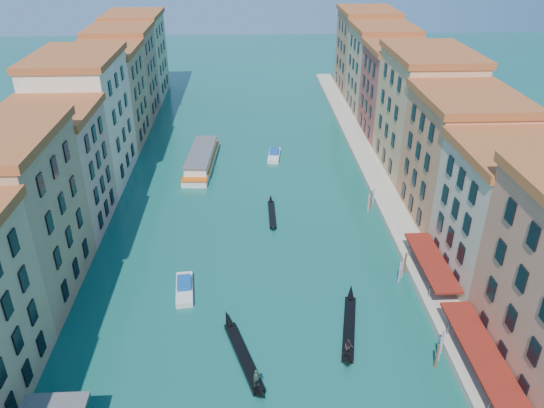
{
  "coord_description": "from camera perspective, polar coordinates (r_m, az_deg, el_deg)",
  "views": [
    {
      "loc": [
        0.61,
        -12.64,
        38.88
      ],
      "look_at": [
        3.58,
        49.81,
        5.44
      ],
      "focal_mm": 35.0,
      "sensor_mm": 36.0,
      "label": 1
    }
  ],
  "objects": [
    {
      "name": "left_bank_palazzos",
      "position": [
        86.82,
        -20.54,
        6.68
      ],
      "size": [
        12.8,
        128.4,
        21.0
      ],
      "color": "beige",
      "rests_on": "ground"
    },
    {
      "name": "right_bank_palazzos",
      "position": [
        87.98,
        17.12,
        7.53
      ],
      "size": [
        12.8,
        128.4,
        21.0
      ],
      "color": "#97462E",
      "rests_on": "ground"
    },
    {
      "name": "quay",
      "position": [
        89.21,
        11.44,
        2.06
      ],
      "size": [
        4.0,
        140.0,
        1.0
      ],
      "primitive_type": "cube",
      "color": "#A59C85",
      "rests_on": "ground"
    },
    {
      "name": "restaurant_awnings",
      "position": [
        54.99,
        21.98,
        -15.16
      ],
      "size": [
        3.2,
        44.55,
        3.12
      ],
      "color": "maroon",
      "rests_on": "ground"
    },
    {
      "name": "mooring_poles_right",
      "position": [
        58.92,
        16.7,
        -12.95
      ],
      "size": [
        1.44,
        54.24,
        3.2
      ],
      "color": "#513A1B",
      "rests_on": "ground"
    },
    {
      "name": "vaporetto_far",
      "position": [
        96.13,
        -7.6,
        4.84
      ],
      "size": [
        5.53,
        18.94,
        2.78
      ],
      "rotation": [
        0.0,
        0.0,
        -0.07
      ],
      "color": "silver",
      "rests_on": "ground"
    },
    {
      "name": "gondola_fore",
      "position": [
        55.32,
        -3.1,
        -15.93
      ],
      "size": [
        4.91,
        12.84,
        2.63
      ],
      "rotation": [
        0.0,
        0.0,
        0.31
      ],
      "color": "black",
      "rests_on": "ground"
    },
    {
      "name": "gondola_right",
      "position": [
        58.72,
        8.29,
        -13.03
      ],
      "size": [
        3.7,
        13.16,
        2.64
      ],
      "rotation": [
        0.0,
        0.0,
        -0.21
      ],
      "color": "black",
      "rests_on": "ground"
    },
    {
      "name": "gondola_far",
      "position": [
        79.19,
        -0.01,
        -1.02
      ],
      "size": [
        1.01,
        10.51,
        1.49
      ],
      "rotation": [
        0.0,
        0.0,
        -0.0
      ],
      "color": "black",
      "rests_on": "ground"
    },
    {
      "name": "motorboat_mid",
      "position": [
        64.43,
        -9.41,
        -8.88
      ],
      "size": [
        2.54,
        6.36,
        1.28
      ],
      "rotation": [
        0.0,
        0.0,
        0.1
      ],
      "color": "silver",
      "rests_on": "ground"
    },
    {
      "name": "motorboat_far",
      "position": [
        99.05,
        0.24,
        5.35
      ],
      "size": [
        2.79,
        6.56,
        1.32
      ],
      "rotation": [
        0.0,
        0.0,
        -0.13
      ],
      "color": "silver",
      "rests_on": "ground"
    }
  ]
}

